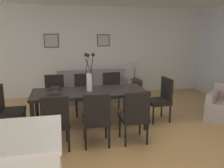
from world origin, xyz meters
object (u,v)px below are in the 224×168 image
dining_chair_far_right (84,92)px  sofa (93,90)px  dining_chair_near_right (55,94)px  dining_chair_head_west (7,107)px  dining_chair_mid_right (113,90)px  dining_table (90,94)px  framed_picture_left (51,41)px  dining_chair_mid_left (135,114)px  side_table (134,89)px  table_lamp (135,67)px  dining_chair_far_left (97,117)px  bowl_near_left (54,93)px  dining_chair_near_left (55,120)px  bowl_near_right (55,88)px  framed_picture_center (103,40)px  centerpiece_vase (89,77)px  dining_chair_head_east (162,97)px

dining_chair_far_right → sofa: size_ratio=0.48×
dining_chair_near_right → dining_chair_head_west: (-0.83, -0.83, 0.00)m
dining_chair_near_right → dining_chair_mid_right: bearing=1.5°
dining_table → framed_picture_left: framed_picture_left is taller
dining_chair_mid_right → framed_picture_left: 2.46m
dining_chair_far_right → framed_picture_left: bearing=112.9°
dining_chair_mid_left → sofa: bearing=96.7°
dining_chair_far_right → side_table: bearing=34.1°
dining_chair_mid_right → table_lamp: bearing=49.6°
dining_table → dining_chair_far_left: dining_chair_far_left is taller
dining_chair_far_left → dining_chair_far_right: size_ratio=1.00×
framed_picture_left → side_table: bearing=-16.2°
dining_chair_near_right → dining_chair_mid_left: size_ratio=1.00×
bowl_near_left → dining_chair_near_left: bearing=-89.2°
dining_table → bowl_near_right: bowl_near_right is taller
dining_chair_mid_right → dining_chair_near_left: bearing=-127.5°
bowl_near_right → framed_picture_left: size_ratio=0.42×
dining_chair_far_left → framed_picture_center: 3.64m
sofa → framed_picture_center: framed_picture_center is taller
centerpiece_vase → dining_chair_near_right: bearing=129.8°
bowl_near_right → table_lamp: size_ratio=0.33×
dining_chair_far_right → framed_picture_center: (0.77, 1.71, 1.11)m
dining_chair_mid_right → framed_picture_center: 2.01m
dining_chair_far_left → dining_chair_mid_right: size_ratio=1.00×
dining_chair_near_right → dining_chair_mid_left: same height
dining_chair_near_right → framed_picture_left: size_ratio=2.28×
dining_chair_head_east → centerpiece_vase: 1.61m
dining_table → centerpiece_vase: (0.00, 0.00, 0.35)m
table_lamp → framed_picture_left: 2.48m
dining_chair_far_left → dining_chair_mid_left: size_ratio=1.00×
dining_chair_far_right → dining_chair_mid_right: bearing=2.8°
dining_chair_far_right → centerpiece_vase: (0.03, -0.83, 0.51)m
dining_chair_head_west → sofa: (1.84, 1.88, -0.23)m
dining_chair_head_east → bowl_near_right: bearing=175.5°
bowl_near_left → table_lamp: 3.02m
dining_chair_far_right → centerpiece_vase: size_ratio=1.25×
dining_chair_mid_left → dining_chair_head_west: same height
dining_chair_near_left → table_lamp: bearing=51.4°
dining_chair_far_left → table_lamp: 3.15m
bowl_near_left → sofa: bearing=64.5°
dining_chair_far_left → centerpiece_vase: centerpiece_vase is taller
sofa → dining_chair_near_left: bearing=-109.8°
dining_chair_near_right → dining_chair_head_west: 1.18m
dining_chair_mid_right → dining_chair_head_west: bearing=-158.2°
dining_chair_far_left → bowl_near_left: bearing=135.8°
dining_chair_near_left → bowl_near_left: (-0.01, 0.65, 0.27)m
side_table → framed_picture_center: bearing=139.7°
bowl_near_left → framed_picture_left: 2.87m
framed_picture_left → framed_picture_center: 1.50m
dining_chair_near_right → table_lamp: bearing=25.5°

